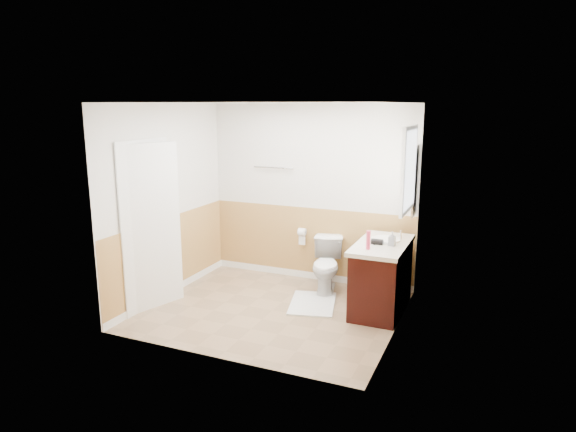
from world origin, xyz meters
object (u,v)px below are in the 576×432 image
at_px(vanity_cabinet, 381,279).
at_px(bath_mat, 313,303).
at_px(lotion_bottle, 368,240).
at_px(soap_dispenser, 392,239).
at_px(toilet, 327,265).

bearing_deg(vanity_cabinet, bath_mat, -167.91).
distance_m(bath_mat, lotion_bottle, 1.21).
bearing_deg(lotion_bottle, bath_mat, 168.23).
distance_m(bath_mat, vanity_cabinet, 0.93).
xyz_separation_m(bath_mat, lotion_bottle, (0.73, -0.15, 0.95)).
bearing_deg(soap_dispenser, toilet, 155.77).
height_order(vanity_cabinet, soap_dispenser, soap_dispenser).
bearing_deg(bath_mat, lotion_bottle, -11.77).
distance_m(lotion_bottle, soap_dispenser, 0.34).
bearing_deg(vanity_cabinet, lotion_bottle, -106.89).
bearing_deg(soap_dispenser, bath_mat, -173.51).
height_order(bath_mat, lotion_bottle, lotion_bottle).
height_order(lotion_bottle, soap_dispenser, lotion_bottle).
bearing_deg(toilet, lotion_bottle, -57.59).
bearing_deg(vanity_cabinet, soap_dispenser, -30.09).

